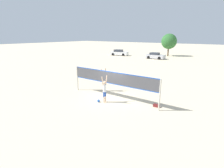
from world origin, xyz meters
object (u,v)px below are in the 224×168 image
(volleyball_net, at_px, (112,79))
(volleyball, at_px, (99,101))
(parked_car_near, at_px, (119,53))
(gear_bag, at_px, (156,106))
(player_blocker, at_px, (104,79))
(player_spiker, at_px, (105,89))
(tree_left_cluster, at_px, (169,41))
(parked_car_mid, at_px, (155,56))

(volleyball_net, distance_m, volleyball, 2.07)
(volleyball_net, relative_size, parked_car_near, 1.74)
(volleyball_net, height_order, gear_bag, volleyball_net)
(player_blocker, distance_m, volleyball, 3.10)
(player_spiker, height_order, tree_left_cluster, tree_left_cluster)
(player_blocker, xyz_separation_m, parked_car_mid, (-5.18, 24.97, -0.51))
(gear_bag, distance_m, parked_car_near, 33.73)
(player_blocker, xyz_separation_m, volleyball, (1.48, -2.53, -1.02))
(player_blocker, xyz_separation_m, gear_bag, (5.61, -0.70, -1.04))
(gear_bag, bearing_deg, player_spiker, -157.52)
(parked_car_near, bearing_deg, player_spiker, -71.33)
(volleyball, xyz_separation_m, tree_left_cluster, (-6.17, 34.49, 3.48))
(tree_left_cluster, bearing_deg, volleyball, -79.85)
(gear_bag, bearing_deg, tree_left_cluster, 107.51)
(gear_bag, height_order, tree_left_cluster, tree_left_cluster)
(player_spiker, relative_size, gear_bag, 4.81)
(player_blocker, bearing_deg, parked_car_mid, -168.28)
(gear_bag, bearing_deg, volleyball, -156.10)
(parked_car_near, xyz_separation_m, parked_car_mid, (10.22, -0.72, -0.04))
(gear_bag, xyz_separation_m, parked_car_near, (-21.01, 26.38, 0.57))
(gear_bag, bearing_deg, parked_car_mid, 112.79)
(volleyball, distance_m, parked_car_mid, 28.30)
(player_spiker, height_order, player_blocker, player_blocker)
(volleyball_net, xyz_separation_m, player_spiker, (0.02, -1.03, -0.53))
(parked_car_mid, distance_m, tree_left_cluster, 7.61)
(volleyball, bearing_deg, parked_car_near, 120.88)
(volleyball_net, height_order, parked_car_near, volleyball_net)
(player_spiker, relative_size, volleyball, 9.52)
(gear_bag, relative_size, tree_left_cluster, 0.08)
(parked_car_near, distance_m, tree_left_cluster, 12.75)
(volleyball, xyz_separation_m, gear_bag, (4.13, 1.83, -0.01))
(player_spiker, bearing_deg, player_blocker, 39.97)
(player_spiker, height_order, gear_bag, player_spiker)
(parked_car_near, relative_size, parked_car_mid, 1.19)
(player_blocker, distance_m, parked_car_mid, 25.51)
(player_blocker, bearing_deg, player_spiker, 39.97)
(player_spiker, xyz_separation_m, tree_left_cluster, (-6.57, 34.21, 2.45))
(gear_bag, xyz_separation_m, tree_left_cluster, (-10.30, 32.66, 3.49))
(player_spiker, xyz_separation_m, gear_bag, (3.73, 1.54, -1.04))
(gear_bag, height_order, parked_car_near, parked_car_near)
(player_blocker, bearing_deg, parked_car_near, -149.06)
(player_blocker, height_order, volleyball, player_blocker)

